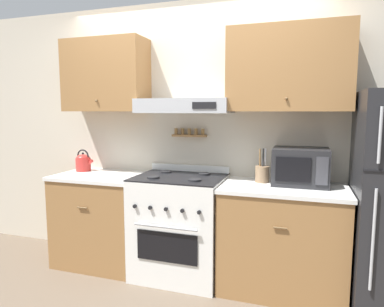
{
  "coord_description": "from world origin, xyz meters",
  "views": [
    {
      "loc": [
        1.05,
        -2.54,
        1.51
      ],
      "look_at": [
        0.13,
        0.26,
        1.15
      ],
      "focal_mm": 32.0,
      "sensor_mm": 36.0,
      "label": 1
    }
  ],
  "objects_px": {
    "stove_range": "(180,226)",
    "utensil_crock": "(262,173)",
    "tea_kettle": "(83,162)",
    "microwave": "(300,166)"
  },
  "relations": [
    {
      "from": "stove_range",
      "to": "utensil_crock",
      "type": "height_order",
      "value": "utensil_crock"
    },
    {
      "from": "stove_range",
      "to": "tea_kettle",
      "type": "distance_m",
      "value": 1.23
    },
    {
      "from": "stove_range",
      "to": "utensil_crock",
      "type": "xyz_separation_m",
      "value": [
        0.72,
        0.13,
        0.51
      ]
    },
    {
      "from": "microwave",
      "to": "utensil_crock",
      "type": "height_order",
      "value": "microwave"
    },
    {
      "from": "stove_range",
      "to": "utensil_crock",
      "type": "distance_m",
      "value": 0.89
    },
    {
      "from": "stove_range",
      "to": "utensil_crock",
      "type": "relative_size",
      "value": 3.34
    },
    {
      "from": "stove_range",
      "to": "microwave",
      "type": "height_order",
      "value": "microwave"
    },
    {
      "from": "microwave",
      "to": "utensil_crock",
      "type": "relative_size",
      "value": 1.52
    },
    {
      "from": "microwave",
      "to": "utensil_crock",
      "type": "bearing_deg",
      "value": -176.77
    },
    {
      "from": "stove_range",
      "to": "microwave",
      "type": "bearing_deg",
      "value": 7.97
    }
  ]
}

